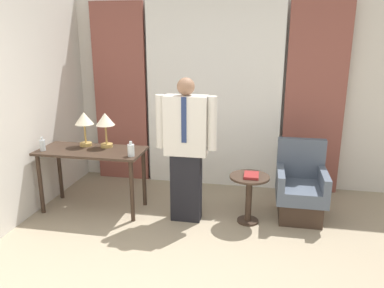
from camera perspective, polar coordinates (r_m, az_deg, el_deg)
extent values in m
cube|color=silver|center=(5.40, 3.40, 7.97)|extent=(10.00, 0.06, 2.70)
cube|color=white|center=(5.28, 3.20, 7.14)|extent=(1.88, 0.06, 2.58)
cube|color=brown|center=(5.63, -10.86, 7.42)|extent=(0.78, 0.06, 2.58)
cube|color=brown|center=(5.28, 18.18, 6.38)|extent=(0.78, 0.06, 2.58)
cube|color=#38281E|center=(4.71, -15.11, -1.02)|extent=(1.29, 0.57, 0.03)
cylinder|color=#38281E|center=(4.93, -22.09, -5.70)|extent=(0.05, 0.05, 0.75)
cylinder|color=#38281E|center=(4.42, -9.14, -7.14)|extent=(0.05, 0.05, 0.75)
cylinder|color=#38281E|center=(5.29, -19.48, -3.99)|extent=(0.05, 0.05, 0.75)
cylinder|color=#38281E|center=(4.82, -7.32, -5.10)|extent=(0.05, 0.05, 0.75)
cylinder|color=tan|center=(4.89, -15.85, -0.03)|extent=(0.15, 0.15, 0.04)
cylinder|color=tan|center=(4.86, -15.97, 1.54)|extent=(0.02, 0.02, 0.24)
cone|color=beige|center=(4.81, -16.14, 3.79)|extent=(0.23, 0.23, 0.15)
cylinder|color=tan|center=(4.78, -12.86, -0.20)|extent=(0.15, 0.15, 0.04)
cylinder|color=tan|center=(4.74, -12.96, 1.41)|extent=(0.02, 0.02, 0.24)
cone|color=beige|center=(4.70, -13.11, 3.72)|extent=(0.23, 0.23, 0.15)
cylinder|color=silver|center=(4.84, -21.83, -0.19)|extent=(0.07, 0.07, 0.13)
cylinder|color=silver|center=(4.82, -21.93, 0.76)|extent=(0.03, 0.03, 0.04)
cylinder|color=silver|center=(4.33, -9.28, -0.96)|extent=(0.08, 0.08, 0.14)
cylinder|color=silver|center=(4.31, -9.33, 0.16)|extent=(0.03, 0.03, 0.04)
cube|color=black|center=(4.41, -0.88, -6.59)|extent=(0.35, 0.18, 0.81)
cube|color=silver|center=(4.18, -0.92, 2.84)|extent=(0.48, 0.22, 0.67)
cube|color=navy|center=(4.05, -1.25, 3.64)|extent=(0.06, 0.01, 0.51)
cylinder|color=silver|center=(4.24, -4.81, 3.44)|extent=(0.11, 0.11, 0.61)
cylinder|color=silver|center=(4.13, 3.08, 3.12)|extent=(0.11, 0.11, 0.61)
sphere|color=#936B51|center=(4.11, -0.95, 8.76)|extent=(0.20, 0.20, 0.20)
cube|color=#38281E|center=(4.72, 16.03, -9.30)|extent=(0.48, 0.54, 0.26)
cube|color=#4C5666|center=(4.63, 16.23, -6.92)|extent=(0.57, 0.63, 0.16)
cube|color=#4C5666|center=(4.78, 16.25, -2.05)|extent=(0.57, 0.10, 0.49)
cube|color=#4C5666|center=(4.55, 13.32, -4.81)|extent=(0.08, 0.63, 0.18)
cube|color=#4C5666|center=(4.61, 19.43, -5.07)|extent=(0.08, 0.63, 0.18)
cylinder|color=#38281E|center=(4.55, 8.48, -11.48)|extent=(0.25, 0.25, 0.02)
cylinder|color=#38281E|center=(4.43, 8.62, -8.46)|extent=(0.07, 0.07, 0.55)
cylinder|color=#38281E|center=(4.33, 8.77, -4.99)|extent=(0.46, 0.46, 0.02)
cube|color=maroon|center=(4.30, 9.04, -4.75)|extent=(0.16, 0.22, 0.03)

